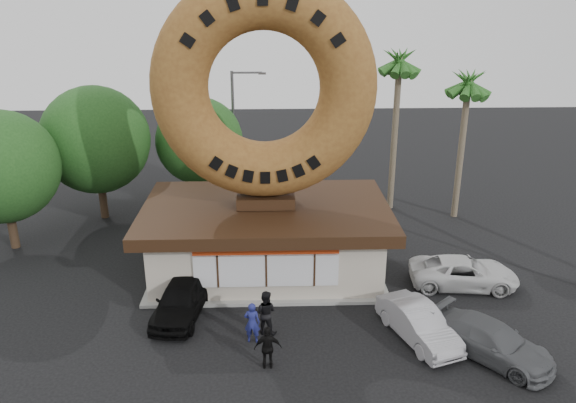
% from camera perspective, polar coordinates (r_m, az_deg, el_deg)
% --- Properties ---
extents(ground, '(90.00, 90.00, 0.00)m').
position_cam_1_polar(ground, '(21.69, -2.20, -14.32)').
color(ground, black).
rests_on(ground, ground).
extents(donut_shop, '(11.20, 7.20, 3.80)m').
position_cam_1_polar(donut_shop, '(26.05, -2.21, -3.54)').
color(donut_shop, '#BBB0A0').
rests_on(donut_shop, ground).
extents(giant_donut, '(9.56, 2.44, 9.56)m').
position_cam_1_polar(giant_donut, '(24.10, -2.43, 11.43)').
color(giant_donut, olive).
rests_on(giant_donut, donut_shop).
extents(tree_west, '(6.00, 6.00, 7.65)m').
position_cam_1_polar(tree_west, '(33.21, -18.95, 5.94)').
color(tree_west, '#473321').
rests_on(tree_west, ground).
extents(tree_mid, '(5.20, 5.20, 6.63)m').
position_cam_1_polar(tree_mid, '(34.11, -8.98, 6.09)').
color(tree_mid, '#473321').
rests_on(tree_mid, ground).
extents(tree_far, '(5.60, 5.60, 7.14)m').
position_cam_1_polar(tree_far, '(30.95, -27.13, 3.15)').
color(tree_far, '#473321').
rests_on(tree_far, ground).
extents(palm_near, '(2.60, 2.60, 9.75)m').
position_cam_1_polar(palm_near, '(32.86, 11.23, 13.22)').
color(palm_near, '#726651').
rests_on(palm_near, ground).
extents(palm_far, '(2.60, 2.60, 8.75)m').
position_cam_1_polar(palm_far, '(32.53, 17.82, 10.91)').
color(palm_far, '#726651').
rests_on(palm_far, ground).
extents(street_lamp, '(2.11, 0.20, 8.00)m').
position_cam_1_polar(street_lamp, '(34.77, -5.30, 7.32)').
color(street_lamp, '#59595E').
rests_on(street_lamp, ground).
extents(person_left, '(0.64, 0.46, 1.65)m').
position_cam_1_polar(person_left, '(21.44, -3.67, -12.17)').
color(person_left, navy).
rests_on(person_left, ground).
extents(person_center, '(1.03, 0.90, 1.80)m').
position_cam_1_polar(person_center, '(21.87, -2.31, -11.19)').
color(person_center, black).
rests_on(person_center, ground).
extents(person_right, '(0.97, 0.42, 1.63)m').
position_cam_1_polar(person_right, '(20.12, -2.05, -14.61)').
color(person_right, black).
rests_on(person_right, ground).
extents(car_black, '(2.33, 4.49, 1.46)m').
position_cam_1_polar(car_black, '(23.43, -10.80, -9.72)').
color(car_black, black).
rests_on(car_black, ground).
extents(car_silver, '(2.71, 4.29, 1.33)m').
position_cam_1_polar(car_silver, '(22.20, 13.10, -11.95)').
color(car_silver, '#A1A0A5').
rests_on(car_silver, ground).
extents(car_grey, '(4.37, 4.60, 1.31)m').
position_cam_1_polar(car_grey, '(21.97, 19.96, -13.16)').
color(car_grey, '#5A5B5F').
rests_on(car_grey, ground).
extents(car_white, '(4.94, 2.64, 1.32)m').
position_cam_1_polar(car_white, '(26.38, 17.41, -6.89)').
color(car_white, silver).
rests_on(car_white, ground).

